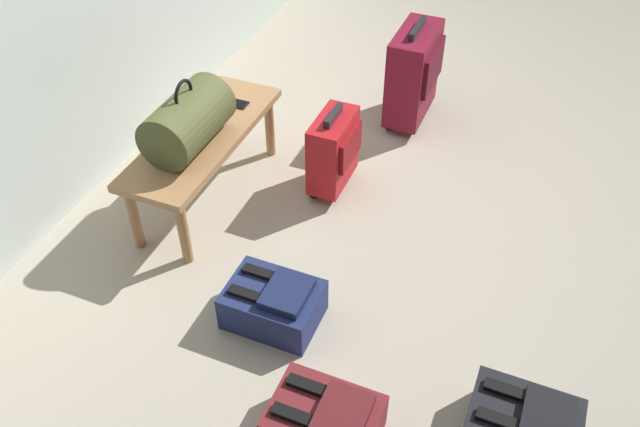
{
  "coord_description": "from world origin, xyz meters",
  "views": [
    {
      "loc": [
        -2.36,
        -0.53,
        2.2
      ],
      "look_at": [
        -0.36,
        0.29,
        0.25
      ],
      "focal_mm": 37.21,
      "sensor_mm": 36.0,
      "label": 1
    }
  ],
  "objects_px": {
    "suitcase_upright_burgundy": "(414,73)",
    "backpack_dark": "(523,427)",
    "duffel_bag_olive": "(188,121)",
    "backpack_maroon": "(325,422)",
    "backpack_navy": "(274,303)",
    "suitcase_small_red": "(334,150)",
    "cell_phone": "(234,103)",
    "bench": "(204,143)"
  },
  "relations": [
    {
      "from": "duffel_bag_olive",
      "to": "suitcase_small_red",
      "type": "relative_size",
      "value": 0.96
    },
    {
      "from": "suitcase_small_red",
      "to": "backpack_navy",
      "type": "distance_m",
      "value": 0.91
    },
    {
      "from": "bench",
      "to": "suitcase_upright_burgundy",
      "type": "height_order",
      "value": "suitcase_upright_burgundy"
    },
    {
      "from": "cell_phone",
      "to": "backpack_dark",
      "type": "distance_m",
      "value": 2.0
    },
    {
      "from": "backpack_navy",
      "to": "backpack_dark",
      "type": "height_order",
      "value": "same"
    },
    {
      "from": "duffel_bag_olive",
      "to": "backpack_maroon",
      "type": "height_order",
      "value": "duffel_bag_olive"
    },
    {
      "from": "suitcase_upright_burgundy",
      "to": "backpack_dark",
      "type": "distance_m",
      "value": 2.07
    },
    {
      "from": "bench",
      "to": "suitcase_small_red",
      "type": "relative_size",
      "value": 2.17
    },
    {
      "from": "suitcase_small_red",
      "to": "cell_phone",
      "type": "bearing_deg",
      "value": 91.28
    },
    {
      "from": "backpack_navy",
      "to": "cell_phone",
      "type": "bearing_deg",
      "value": 35.32
    },
    {
      "from": "suitcase_small_red",
      "to": "backpack_navy",
      "type": "bearing_deg",
      "value": -174.25
    },
    {
      "from": "duffel_bag_olive",
      "to": "backpack_maroon",
      "type": "relative_size",
      "value": 1.16
    },
    {
      "from": "suitcase_upright_burgundy",
      "to": "bench",
      "type": "bearing_deg",
      "value": 145.12
    },
    {
      "from": "duffel_bag_olive",
      "to": "backpack_navy",
      "type": "height_order",
      "value": "duffel_bag_olive"
    },
    {
      "from": "suitcase_small_red",
      "to": "backpack_navy",
      "type": "xyz_separation_m",
      "value": [
        -0.9,
        -0.09,
        -0.15
      ]
    },
    {
      "from": "suitcase_small_red",
      "to": "backpack_maroon",
      "type": "distance_m",
      "value": 1.41
    },
    {
      "from": "duffel_bag_olive",
      "to": "backpack_maroon",
      "type": "bearing_deg",
      "value": -131.52
    },
    {
      "from": "cell_phone",
      "to": "suitcase_upright_burgundy",
      "type": "bearing_deg",
      "value": -43.02
    },
    {
      "from": "backpack_maroon",
      "to": "backpack_dark",
      "type": "relative_size",
      "value": 1.0
    },
    {
      "from": "cell_phone",
      "to": "bench",
      "type": "bearing_deg",
      "value": 176.57
    },
    {
      "from": "backpack_dark",
      "to": "suitcase_upright_burgundy",
      "type": "bearing_deg",
      "value": 27.63
    },
    {
      "from": "suitcase_upright_burgundy",
      "to": "backpack_navy",
      "type": "relative_size",
      "value": 1.56
    },
    {
      "from": "cell_phone",
      "to": "suitcase_upright_burgundy",
      "type": "relative_size",
      "value": 0.24
    },
    {
      "from": "suitcase_upright_burgundy",
      "to": "backpack_dark",
      "type": "bearing_deg",
      "value": -152.37
    },
    {
      "from": "bench",
      "to": "backpack_navy",
      "type": "distance_m",
      "value": 0.91
    },
    {
      "from": "suitcase_upright_burgundy",
      "to": "backpack_maroon",
      "type": "height_order",
      "value": "suitcase_upright_burgundy"
    },
    {
      "from": "backpack_navy",
      "to": "backpack_maroon",
      "type": "bearing_deg",
      "value": -136.62
    },
    {
      "from": "suitcase_upright_burgundy",
      "to": "cell_phone",
      "type": "bearing_deg",
      "value": 136.98
    },
    {
      "from": "duffel_bag_olive",
      "to": "backpack_dark",
      "type": "xyz_separation_m",
      "value": [
        -0.67,
        -1.69,
        -0.42
      ]
    },
    {
      "from": "duffel_bag_olive",
      "to": "suitcase_upright_burgundy",
      "type": "distance_m",
      "value": 1.38
    },
    {
      "from": "suitcase_upright_burgundy",
      "to": "backpack_maroon",
      "type": "xyz_separation_m",
      "value": [
        -2.08,
        -0.31,
        -0.21
      ]
    },
    {
      "from": "suitcase_upright_burgundy",
      "to": "backpack_dark",
      "type": "xyz_separation_m",
      "value": [
        -1.83,
        -0.96,
        -0.21
      ]
    },
    {
      "from": "suitcase_small_red",
      "to": "backpack_dark",
      "type": "distance_m",
      "value": 1.57
    },
    {
      "from": "backpack_dark",
      "to": "backpack_navy",
      "type": "bearing_deg",
      "value": 80.54
    },
    {
      "from": "backpack_navy",
      "to": "backpack_dark",
      "type": "xyz_separation_m",
      "value": [
        -0.17,
        -1.05,
        0.0
      ]
    },
    {
      "from": "duffel_bag_olive",
      "to": "cell_phone",
      "type": "xyz_separation_m",
      "value": [
        0.38,
        -0.02,
        -0.13
      ]
    },
    {
      "from": "bench",
      "to": "backpack_navy",
      "type": "height_order",
      "value": "bench"
    },
    {
      "from": "cell_phone",
      "to": "suitcase_small_red",
      "type": "bearing_deg",
      "value": -88.72
    },
    {
      "from": "duffel_bag_olive",
      "to": "cell_phone",
      "type": "height_order",
      "value": "duffel_bag_olive"
    },
    {
      "from": "duffel_bag_olive",
      "to": "cell_phone",
      "type": "relative_size",
      "value": 3.06
    },
    {
      "from": "bench",
      "to": "suitcase_upright_burgundy",
      "type": "xyz_separation_m",
      "value": [
        1.05,
        -0.73,
        -0.02
      ]
    },
    {
      "from": "bench",
      "to": "backpack_dark",
      "type": "relative_size",
      "value": 2.63
    }
  ]
}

